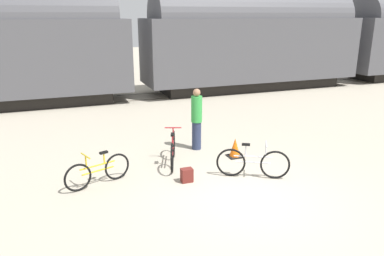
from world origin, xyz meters
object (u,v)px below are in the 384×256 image
object	(u,v)px
bicycle_silver	(253,163)
bicycle_yellow	(98,171)
bicycle_maroon	(173,150)
freight_train	(136,42)
traffic_cone	(235,148)
backpack	(187,175)
person_in_green	(197,119)

from	to	relation	value
bicycle_silver	bicycle_yellow	bearing A→B (deg)	166.33
bicycle_maroon	bicycle_silver	bearing A→B (deg)	-43.79
freight_train	bicycle_silver	world-z (taller)	freight_train
freight_train	traffic_cone	bearing A→B (deg)	-84.51
bicycle_maroon	backpack	xyz separation A→B (m)	(-0.03, -1.20, -0.23)
freight_train	person_in_green	size ratio (longest dim) A/B	26.62
freight_train	bicycle_maroon	world-z (taller)	freight_train
freight_train	person_in_green	world-z (taller)	freight_train
bicycle_silver	bicycle_maroon	xyz separation A→B (m)	(-1.59, 1.52, 0.02)
person_in_green	traffic_cone	size ratio (longest dim) A/B	3.35
bicycle_yellow	person_in_green	xyz separation A→B (m)	(3.07, 1.53, 0.58)
freight_train	bicycle_silver	xyz separation A→B (m)	(0.63, -10.27, -2.27)
person_in_green	traffic_cone	distance (m)	1.44
traffic_cone	person_in_green	bearing A→B (deg)	128.47
traffic_cone	bicycle_yellow	bearing A→B (deg)	-172.15
traffic_cone	bicycle_maroon	bearing A→B (deg)	176.69
backpack	traffic_cone	xyz separation A→B (m)	(1.84, 1.10, 0.08)
bicycle_silver	backpack	size ratio (longest dim) A/B	4.75
backpack	traffic_cone	bearing A→B (deg)	30.80
freight_train	bicycle_yellow	world-z (taller)	freight_train
freight_train	bicycle_maroon	distance (m)	9.09
bicycle_silver	person_in_green	size ratio (longest dim) A/B	0.88
bicycle_yellow	person_in_green	bearing A→B (deg)	26.39
bicycle_silver	backpack	bearing A→B (deg)	168.73
backpack	bicycle_silver	bearing A→B (deg)	-11.27
bicycle_yellow	traffic_cone	distance (m)	3.90
traffic_cone	backpack	bearing A→B (deg)	-149.20
freight_train	bicycle_maroon	size ratio (longest dim) A/B	27.91
bicycle_silver	bicycle_maroon	distance (m)	2.20
person_in_green	bicycle_yellow	bearing A→B (deg)	134.36
bicycle_yellow	person_in_green	world-z (taller)	person_in_green
bicycle_yellow	traffic_cone	bearing A→B (deg)	7.85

